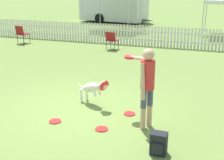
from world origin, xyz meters
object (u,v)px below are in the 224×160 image
frisbee_midfield (55,121)px  folding_chair_center (22,33)px  folding_chair_blue_left (112,39)px  equipment_trailer (114,2)px  handler_person (146,79)px  backpack_on_grass (159,144)px  frisbee_near_dog (101,129)px  leaping_dog (93,87)px  frisbee_near_handler (130,114)px

frisbee_midfield → folding_chair_center: size_ratio=0.31×
folding_chair_blue_left → equipment_trailer: size_ratio=0.15×
handler_person → backpack_on_grass: 1.37m
backpack_on_grass → folding_chair_blue_left: folding_chair_blue_left is taller
folding_chair_blue_left → equipment_trailer: (-2.96, 8.89, 0.95)m
frisbee_near_dog → folding_chair_center: (-6.84, 7.17, 0.50)m
leaping_dog → folding_chair_blue_left: 6.32m
folding_chair_center → handler_person: bearing=149.3°
leaping_dog → backpack_on_grass: (1.95, -1.71, -0.25)m
frisbee_midfield → folding_chair_blue_left: (-1.25, 7.27, 0.46)m
frisbee_near_dog → folding_chair_blue_left: bearing=107.8°
handler_person → frisbee_near_handler: 1.24m
frisbee_midfield → equipment_trailer: 16.76m
folding_chair_center → equipment_trailer: 9.17m
handler_person → equipment_trailer: (-6.10, 15.75, 0.38)m
frisbee_midfield → equipment_trailer: bearing=104.6°
frisbee_near_dog → equipment_trailer: size_ratio=0.05×
frisbee_near_handler → backpack_on_grass: backpack_on_grass is taller
backpack_on_grass → folding_chair_center: bearing=136.4°
frisbee_near_handler → folding_chair_blue_left: size_ratio=0.33×
leaping_dog → frisbee_midfield: leaping_dog is taller
frisbee_near_handler → backpack_on_grass: bearing=-57.0°
frisbee_near_handler → folding_chair_center: (-7.17, 6.25, 0.50)m
leaping_dog → folding_chair_center: (-6.16, 6.00, 0.07)m
frisbee_near_handler → backpack_on_grass: (0.95, -1.46, 0.19)m
handler_person → frisbee_near_handler: bearing=70.7°
frisbee_near_dog → backpack_on_grass: (1.28, -0.54, 0.19)m
leaping_dog → frisbee_near_handler: leaping_dog is taller
folding_chair_blue_left → frisbee_midfield: bearing=107.3°
handler_person → backpack_on_grass: size_ratio=4.15×
handler_person → backpack_on_grass: handler_person is taller
frisbee_near_dog → frisbee_midfield: 1.08m
handler_person → folding_chair_blue_left: size_ratio=2.09×
frisbee_near_handler → folding_chair_blue_left: folding_chair_blue_left is taller
handler_person → folding_chair_center: (-7.64, 6.75, -0.53)m
handler_person → equipment_trailer: size_ratio=0.31×
folding_chair_center → frisbee_near_handler: bearing=149.7°
leaping_dog → frisbee_near_handler: 1.12m
folding_chair_center → equipment_trailer: (1.54, 8.99, 0.91)m
backpack_on_grass → leaping_dog: bearing=138.7°
folding_chair_blue_left → equipment_trailer: bearing=-64.1°
frisbee_midfield → folding_chair_blue_left: 7.39m
handler_person → frisbee_near_dog: bearing=144.9°
leaping_dog → folding_chair_center: folding_chair_center is taller
equipment_trailer → frisbee_near_dog: bearing=-63.2°
backpack_on_grass → folding_chair_center: size_ratio=0.47×
frisbee_near_handler → equipment_trailer: (-5.62, 15.25, 1.42)m
folding_chair_blue_left → folding_chair_center: 4.51m
frisbee_near_handler → folding_chair_center: bearing=138.9°
frisbee_near_handler → frisbee_near_dog: 0.98m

